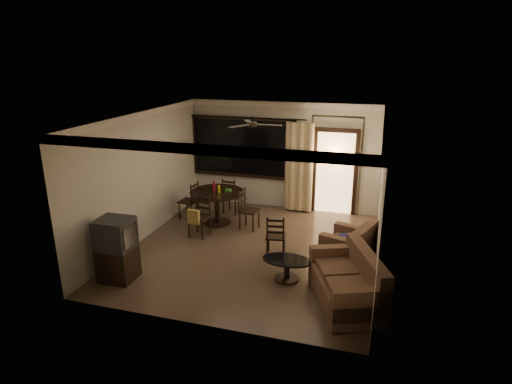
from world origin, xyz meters
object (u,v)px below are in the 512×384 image
(sofa, at_px, (349,284))
(side_chair, at_px, (276,243))
(tv_cabinet, at_px, (117,249))
(armchair, at_px, (350,248))
(dining_chair_east, at_px, (249,217))
(dining_table, at_px, (217,198))
(dining_chair_west, at_px, (190,208))
(dining_chair_north, at_px, (232,202))
(coffee_table, at_px, (287,266))
(dining_chair_south, at_px, (199,224))

(sofa, relative_size, side_chair, 2.06)
(tv_cabinet, height_order, armchair, tv_cabinet)
(dining_chair_east, height_order, side_chair, dining_chair_east)
(dining_table, bearing_deg, armchair, -21.64)
(dining_chair_west, distance_m, armchair, 4.29)
(dining_chair_north, height_order, coffee_table, dining_chair_north)
(dining_chair_east, height_order, dining_chair_south, same)
(dining_chair_east, xyz_separation_m, sofa, (2.53, -2.55, 0.07))
(dining_table, xyz_separation_m, dining_chair_north, (0.10, 0.78, -0.36))
(dining_chair_north, bearing_deg, dining_chair_west, 44.42)
(dining_table, height_order, side_chair, dining_table)
(dining_chair_west, height_order, armchair, dining_chair_west)
(dining_table, height_order, coffee_table, dining_table)
(dining_chair_west, height_order, dining_chair_north, same)
(dining_chair_north, relative_size, tv_cabinet, 0.81)
(dining_chair_east, bearing_deg, tv_cabinet, 158.94)
(dining_chair_north, height_order, side_chair, dining_chair_north)
(dining_chair_west, height_order, coffee_table, dining_chair_west)
(dining_chair_west, xyz_separation_m, dining_chair_south, (0.68, -0.96, 0.02))
(armchair, height_order, side_chair, side_chair)
(dining_table, xyz_separation_m, dining_chair_west, (-0.79, 0.10, -0.36))
(armchair, xyz_separation_m, side_chair, (-1.48, -0.01, -0.09))
(dining_chair_north, distance_m, side_chair, 2.68)
(sofa, xyz_separation_m, armchair, (-0.09, 1.36, 0.01))
(dining_table, relative_size, dining_chair_west, 1.37)
(dining_chair_south, height_order, sofa, dining_chair_south)
(sofa, bearing_deg, coffee_table, 135.77)
(dining_table, xyz_separation_m, coffee_table, (2.21, -2.19, -0.37))
(armchair, distance_m, side_chair, 1.49)
(dining_chair_north, bearing_deg, side_chair, 136.02)
(dining_chair_east, bearing_deg, side_chair, -134.54)
(dining_chair_north, xyz_separation_m, side_chair, (1.68, -2.09, -0.02))
(dining_table, xyz_separation_m, tv_cabinet, (-0.75, -3.04, -0.05))
(armchair, bearing_deg, dining_chair_north, 165.54)
(coffee_table, bearing_deg, tv_cabinet, -163.91)
(tv_cabinet, xyz_separation_m, sofa, (4.10, 0.38, -0.24))
(sofa, bearing_deg, armchair, 71.97)
(dining_chair_south, bearing_deg, sofa, -20.31)
(dining_chair_west, xyz_separation_m, side_chair, (2.57, -1.41, -0.02))
(dining_chair_east, bearing_deg, armchair, -108.82)
(dining_chair_north, distance_m, armchair, 3.78)
(dining_chair_east, relative_size, tv_cabinet, 0.81)
(dining_table, relative_size, tv_cabinet, 1.11)
(dining_chair_north, bearing_deg, sofa, 140.68)
(tv_cabinet, relative_size, sofa, 0.63)
(dining_table, distance_m, side_chair, 2.24)
(dining_table, relative_size, armchair, 1.20)
(dining_chair_south, height_order, tv_cabinet, tv_cabinet)
(dining_chair_west, distance_m, coffee_table, 3.77)
(dining_chair_east, distance_m, dining_chair_south, 1.20)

